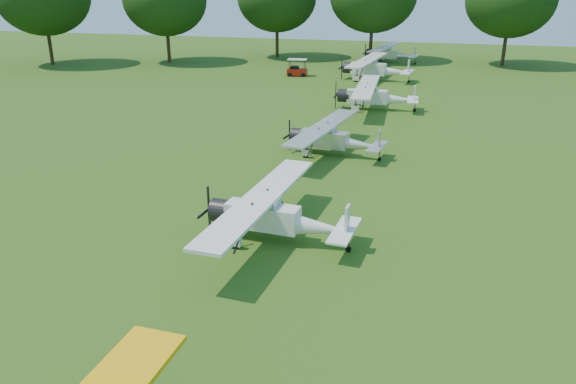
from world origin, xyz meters
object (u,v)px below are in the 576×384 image
aircraft_7 (389,53)px  golf_cart (297,70)px  aircraft_6 (374,67)px  aircraft_3 (273,214)px  aircraft_4 (332,137)px  aircraft_5 (374,95)px

aircraft_7 → golf_cart: (-8.96, -12.78, -0.65)m
aircraft_7 → aircraft_6: bearing=-82.2°
aircraft_3 → aircraft_6: bearing=95.2°
aircraft_3 → aircraft_4: (0.14, 12.51, -0.06)m
aircraft_5 → aircraft_7: 27.57m
aircraft_3 → aircraft_6: aircraft_6 is taller
golf_cart → aircraft_7: bearing=49.1°
aircraft_7 → golf_cart: bearing=-115.5°
aircraft_6 → golf_cart: bearing=-178.4°
aircraft_5 → golf_cart: bearing=122.3°
aircraft_5 → golf_cart: (-10.15, 14.76, -0.65)m
golf_cart → aircraft_4: bearing=-77.9°
aircraft_4 → aircraft_7: bearing=99.2°
aircraft_4 → golf_cart: 29.46m
aircraft_3 → aircraft_4: size_ratio=1.05×
aircraft_3 → aircraft_4: bearing=94.0°
aircraft_4 → aircraft_7: size_ratio=0.90×
aircraft_6 → golf_cart: 8.63m
aircraft_3 → aircraft_5: aircraft_5 is taller
aircraft_6 → golf_cart: size_ratio=5.35×
aircraft_6 → aircraft_7: 13.58m
aircraft_3 → aircraft_7: (-0.00, 53.31, 0.07)m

